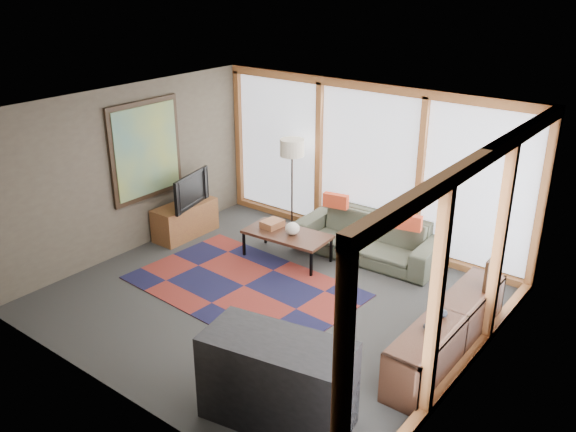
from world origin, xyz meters
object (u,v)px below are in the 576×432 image
Objects in this scene: floor_lamp at (292,186)px; bar_counter at (277,381)px; coffee_table at (287,246)px; bookshelf at (448,333)px; television at (187,190)px; tv_console at (185,220)px; sofa at (368,237)px.

floor_lamp is 1.09× the size of bar_counter.
bookshelf is at bearing -15.98° from coffee_table.
television reaches higher than bookshelf.
tv_console is 1.15× the size of television.
floor_lamp reaches higher than bar_counter.
television is at bearing -3.41° from tv_console.
sofa is 0.93× the size of bookshelf.
bookshelf is at bearing -26.42° from floor_lamp.
bookshelf is (3.63, -1.80, -0.50)m from floor_lamp.
coffee_table is 3.13m from bookshelf.
bar_counter is at bearing -74.75° from sofa.
television is at bearing -169.37° from coffee_table.
sofa is at bearing 22.20° from tv_console.
coffee_table is (0.62, -0.94, -0.58)m from floor_lamp.
coffee_table is 1.18× the size of tv_console.
floor_lamp is at bearing 173.50° from sofa.
television reaches higher than sofa.
television is at bearing 136.28° from bar_counter.
tv_console is 0.76× the size of bar_counter.
bar_counter is at bearing -53.83° from coffee_table.
bar_counter is (1.17, -3.73, 0.14)m from sofa.
bookshelf is at bearing -41.55° from sofa.
floor_lamp is 1.22× the size of coffee_table.
bar_counter reaches higher than bookshelf.
tv_console is at bearing -134.82° from floor_lamp.
bar_counter is (2.74, -3.84, -0.34)m from floor_lamp.
television is (-1.80, -0.34, 0.62)m from coffee_table.
sofa is 2.02× the size of tv_console.
bookshelf is (2.06, -1.69, -0.03)m from sofa.
tv_console is (-2.84, -1.16, -0.05)m from sofa.
bar_counter is (2.12, -2.90, 0.25)m from coffee_table.
bookshelf is 2.48× the size of television.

